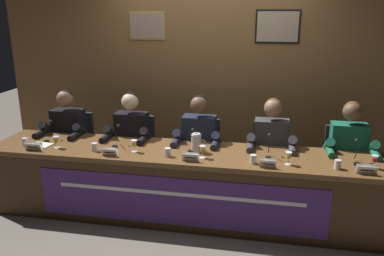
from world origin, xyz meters
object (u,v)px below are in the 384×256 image
object	(u,v)px
panelist_far_left	(66,134)
nameplate_left	(110,152)
panelist_left	(130,138)
juice_glass_right	(289,156)
juice_glass_center	(202,150)
microphone_far_right	(357,156)
juice_glass_left	(134,144)
microphone_right	(269,150)
document_stack_far_left	(41,145)
panelist_far_right	(349,152)
nameplate_center	(191,157)
nameplate_far_left	(33,146)
microphone_left	(116,140)
water_cup_far_right	(338,165)
water_cup_right	(253,160)
water_cup_center	(168,153)
water_cup_left	(95,148)
panelist_right	(271,147)
juice_glass_far_left	(56,140)
water_cup_far_left	(25,142)
nameplate_right	(268,163)
water_pitcher_central	(196,143)
nameplate_far_right	(367,170)
panelist_center	(198,142)
chair_far_right	(342,169)
conference_table	(190,176)
chair_center	(201,159)
microphone_center	(191,144)
juice_glass_far_right	(375,160)
chair_right	(269,164)
microphone_far_left	(48,134)
chair_left	(136,155)
chair_far_left	(76,150)

from	to	relation	value
panelist_far_left	nameplate_left	distance (m)	1.01
panelist_left	juice_glass_right	world-z (taller)	panelist_left
juice_glass_center	juice_glass_right	distance (m)	0.81
microphone_far_right	juice_glass_left	bearing A→B (deg)	-177.48
microphone_right	document_stack_far_left	world-z (taller)	microphone_right
juice_glass_left	panelist_far_right	bearing A→B (deg)	12.27
nameplate_center	nameplate_far_left	bearing A→B (deg)	-179.67
panelist_left	panelist_far_right	size ratio (longest dim) A/B	1.00
microphone_left	juice_glass_right	world-z (taller)	microphone_left
juice_glass_left	water_cup_far_right	bearing A→B (deg)	-2.16
water_cup_right	water_cup_center	bearing A→B (deg)	178.17
water_cup_left	panelist_right	world-z (taller)	panelist_right
juice_glass_far_left	water_cup_right	bearing A→B (deg)	-1.37
water_cup_far_left	nameplate_right	bearing A→B (deg)	-2.70
nameplate_left	juice_glass_right	world-z (taller)	juice_glass_right
water_pitcher_central	water_cup_far_left	bearing A→B (deg)	-174.90
juice_glass_left	nameplate_far_right	distance (m)	2.18
panelist_center	microphone_far_right	distance (m)	1.61
juice_glass_right	nameplate_center	bearing A→B (deg)	-174.94
nameplate_left	panelist_right	xyz separation A→B (m)	(1.56, 0.61, -0.06)
juice_glass_left	chair_far_right	size ratio (longest dim) A/B	0.14
conference_table	water_cup_right	distance (m)	0.68
panelist_center	microphone_far_right	xyz separation A→B (m)	(1.57, -0.37, 0.09)
chair_center	nameplate_far_right	distance (m)	1.83
water_cup_far_right	microphone_center	bearing A→B (deg)	171.53
juice_glass_center	juice_glass_far_right	distance (m)	1.57
juice_glass_center	microphone_far_right	world-z (taller)	microphone_far_right
water_cup_left	nameplate_right	xyz separation A→B (m)	(1.73, -0.10, 0.00)
nameplate_far_right	chair_right	bearing A→B (deg)	135.42
juice_glass_far_left	chair_center	size ratio (longest dim) A/B	0.14
microphone_far_left	microphone_right	distance (m)	2.36
nameplate_center	panelist_far_right	size ratio (longest dim) A/B	0.13
chair_right	water_cup_right	distance (m)	0.84
chair_left	juice_glass_right	world-z (taller)	chair_left
juice_glass_left	microphone_center	size ratio (longest dim) A/B	0.57
juice_glass_left	juice_glass_far_right	size ratio (longest dim) A/B	1.00
water_pitcher_central	water_cup_right	bearing A→B (deg)	-19.75
nameplate_right	water_cup_far_right	distance (m)	0.63
juice_glass_far_left	juice_glass_right	distance (m)	2.34
water_cup_right	microphone_far_right	bearing A→B (deg)	10.78
conference_table	nameplate_right	distance (m)	0.82
juice_glass_center	microphone_far_right	xyz separation A→B (m)	(1.44, 0.13, -0.01)
juice_glass_center	panelist_far_right	bearing A→B (deg)	19.27
juice_glass_far_left	water_cup_center	size ratio (longest dim) A/B	1.46
microphone_left	juice_glass_right	xyz separation A→B (m)	(1.75, -0.18, 0.01)
chair_far_left	water_cup_left	bearing A→B (deg)	-50.34
water_cup_far_left	chair_right	xyz separation A→B (m)	(2.55, 0.70, -0.33)
conference_table	water_cup_far_left	bearing A→B (deg)	-178.73
water_pitcher_central	juice_glass_far_left	bearing A→B (deg)	-173.71
juice_glass_far_left	chair_far_right	distance (m)	3.08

